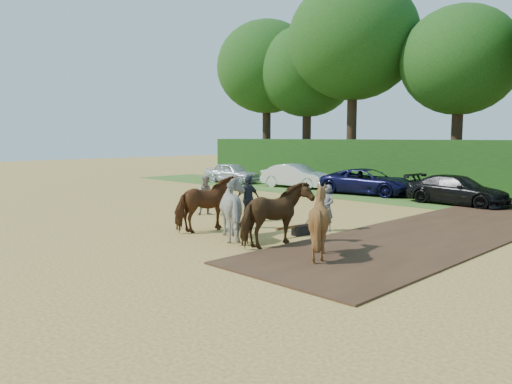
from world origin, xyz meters
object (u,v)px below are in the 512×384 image
at_px(spectator_near, 207,195).
at_px(plough_team, 259,212).
at_px(spectator_far, 248,199).
at_px(parked_cars, 482,191).

relative_size(spectator_near, plough_team, 0.25).
bearing_deg(spectator_far, spectator_near, 103.80).
bearing_deg(plough_team, spectator_far, 141.43).
bearing_deg(spectator_near, spectator_far, -53.68).
bearing_deg(parked_cars, plough_team, -97.15).
relative_size(spectator_near, parked_cars, 0.04).
distance_m(spectator_far, plough_team, 3.80).
xyz_separation_m(spectator_near, spectator_far, (2.28, 0.14, 0.06)).
height_order(spectator_near, plough_team, plough_team).
bearing_deg(spectator_near, parked_cars, -0.25).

